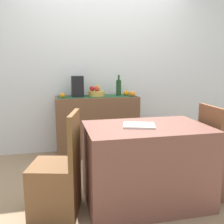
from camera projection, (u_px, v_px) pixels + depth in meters
The scene contains 17 objects.
ground_plane at pixel (121, 180), 2.93m from camera, with size 6.40×6.40×0.02m, color #997B5D.
room_wall_rear at pixel (102, 60), 3.82m from camera, with size 6.40×0.06×2.70m, color silver.
sideboard_console at pixel (97, 126), 3.71m from camera, with size 1.16×0.42×0.85m, color brown.
table_runner at pixel (97, 96), 3.63m from camera, with size 1.09×0.32×0.01m, color #215131.
fruit_bowl at pixel (97, 93), 3.62m from camera, with size 0.23×0.23×0.07m, color gold.
apple_right at pixel (98, 88), 3.67m from camera, with size 0.08×0.08×0.08m, color gold.
apple_rear at pixel (96, 89), 3.59m from camera, with size 0.07×0.07×0.07m, color #B73428.
apple_center at pixel (92, 88), 3.63m from camera, with size 0.07×0.07×0.07m, color red.
wine_bottle at pixel (119, 88), 3.68m from camera, with size 0.07×0.07×0.30m.
coffee_maker at pixel (77, 87), 3.55m from camera, with size 0.16×0.18×0.29m, color black.
orange_loose_near_bowl at pixel (132, 94), 3.62m from camera, with size 0.08×0.08×0.08m, color orange.
orange_loose_mid at pixel (127, 93), 3.70m from camera, with size 0.08×0.08×0.08m, color orange.
orange_loose_far at pixel (63, 95), 3.46m from camera, with size 0.07×0.07×0.07m, color orange.
dining_table at pixel (146, 164), 2.41m from camera, with size 1.11×0.72×0.74m, color brown.
open_book at pixel (139, 125), 2.32m from camera, with size 0.28×0.21×0.02m, color white.
chair_near_window at pixel (57, 184), 2.24m from camera, with size 0.49×0.49×0.90m.
chair_by_corner at pixel (222, 167), 2.60m from camera, with size 0.41×0.41×0.90m.
Camera 1 is at (-0.71, -2.65, 1.29)m, focal length 41.32 mm.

